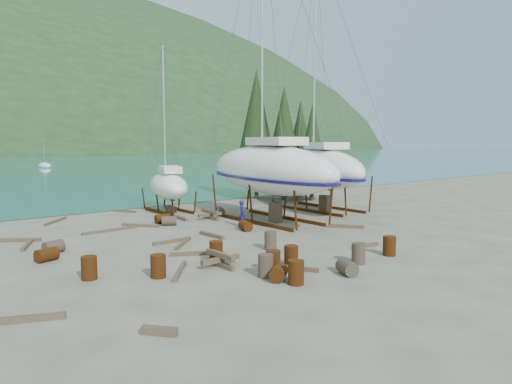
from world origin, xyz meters
TOP-DOWN VIEW (x-y plane):
  - ground at (0.00, 0.00)m, footprint 600.00×600.00m
  - far_house_right at (30.00, 190.00)m, footprint 6.60×5.60m
  - cypress_near_right at (12.50, 12.00)m, footprint 3.60×3.60m
  - cypress_mid_right at (14.00, 10.00)m, footprint 3.06×3.06m
  - cypress_back_left at (11.00, 14.00)m, footprint 4.14×4.14m
  - cypress_far_right at (15.50, 13.00)m, footprint 3.24×3.24m
  - moored_boat_mid at (10.00, 80.00)m, footprint 2.00×5.00m
  - large_sailboat_near at (4.23, 4.43)m, footprint 5.97×13.81m
  - large_sailboat_far at (10.31, 5.70)m, footprint 8.11×12.74m
  - small_sailboat_shore at (1.06, 11.98)m, footprint 4.47×7.84m
  - worker at (1.60, 3.82)m, footprint 0.65×0.71m
  - drum_0 at (-7.12, -2.36)m, footprint 0.58×0.58m
  - drum_1 at (-1.31, -6.62)m, footprint 0.89×1.04m
  - drum_2 at (-9.74, 2.80)m, footprint 1.01×0.82m
  - drum_3 at (-2.18, -4.41)m, footprint 0.58×0.58m
  - drum_4 at (-1.51, 8.02)m, footprint 0.94×0.68m
  - drum_5 at (-0.90, -1.64)m, footprint 0.58×0.58m
  - drum_6 at (1.06, 2.82)m, footprint 0.79×1.00m
  - drum_7 at (2.54, -5.86)m, footprint 0.58×0.58m
  - drum_8 at (-9.22, -0.96)m, footprint 0.58×0.58m
  - drum_9 at (-1.56, 7.07)m, footprint 1.05×0.93m
  - drum_10 at (-3.68, -6.24)m, footprint 0.58×0.58m
  - drum_11 at (3.10, 8.32)m, footprint 0.91×1.05m
  - drum_12 at (-3.85, -5.50)m, footprint 1.05×1.00m
  - drum_13 at (-3.31, -4.58)m, footprint 0.58×0.58m
  - drum_14 at (-4.10, -1.78)m, footprint 0.58×0.58m
  - drum_15 at (-9.08, 4.20)m, footprint 1.00×0.79m
  - drum_16 at (-3.94, -4.87)m, footprint 0.58×0.58m
  - drum_17 at (0.34, -5.86)m, footprint 0.58×0.58m
  - timber_0 at (-6.66, 12.66)m, footprint 1.99×2.22m
  - timber_1 at (6.22, -0.31)m, footprint 1.43×1.81m
  - timber_2 at (-9.93, 7.91)m, footprint 2.20×1.57m
  - timber_3 at (-6.16, -2.31)m, footprint 1.70×2.09m
  - timber_4 at (-3.83, 2.64)m, footprint 2.07×0.21m
  - timber_5 at (-2.54, -4.69)m, footprint 1.33×2.16m
  - timber_6 at (0.09, 8.51)m, footprint 0.36×1.78m
  - timber_7 at (3.00, -4.21)m, footprint 1.65×0.44m
  - timber_8 at (-1.42, 2.59)m, footprint 0.30×2.03m
  - timber_9 at (-1.50, 13.99)m, footprint 1.08×1.89m
  - timber_10 at (-3.13, 7.80)m, footprint 1.63×2.00m
  - timber_11 at (-3.59, 1.91)m, footprint 1.92×1.86m
  - timber_12 at (-4.36, -0.23)m, footprint 1.84×1.07m
  - timber_13 at (-9.51, -7.07)m, footprint 0.78×0.90m
  - timber_14 at (-12.50, -3.67)m, footprint 2.93×1.43m
  - timber_15 at (-5.10, 7.50)m, footprint 3.30×0.35m
  - timber_17 at (-9.73, 6.35)m, footprint 1.04×2.17m
  - timber_pile_fore at (-4.45, -2.60)m, footprint 1.80×1.80m
  - timber_pile_aft at (1.70, 7.48)m, footprint 1.80×1.80m

SIDE VIEW (x-z plane):
  - ground at x=0.00m, z-range 0.00..0.00m
  - timber_0 at x=-6.66m, z-range 0.00..0.14m
  - timber_15 at x=-5.10m, z-range 0.00..0.15m
  - timber_3 at x=-6.16m, z-range 0.00..0.15m
  - timber_9 at x=-1.50m, z-range 0.00..0.15m
  - timber_11 at x=-3.59m, z-range 0.00..0.15m
  - timber_5 at x=-2.54m, z-range 0.00..0.16m
  - timber_17 at x=-9.73m, z-range 0.00..0.16m
  - timber_10 at x=-3.13m, z-range 0.00..0.16m
  - timber_12 at x=-4.36m, z-range 0.00..0.17m
  - timber_4 at x=-3.83m, z-range 0.00..0.17m
  - timber_7 at x=3.00m, z-range 0.00..0.17m
  - timber_14 at x=-12.50m, z-range 0.00..0.18m
  - timber_2 at x=-9.93m, z-range 0.00..0.19m
  - timber_8 at x=-1.42m, z-range 0.00..0.19m
  - timber_6 at x=0.09m, z-range 0.00..0.19m
  - timber_1 at x=6.22m, z-range 0.00..0.19m
  - timber_13 at x=-9.51m, z-range 0.00..0.22m
  - drum_1 at x=-1.31m, z-range 0.00..0.58m
  - drum_2 at x=-9.74m, z-range 0.00..0.58m
  - drum_4 at x=-1.51m, z-range 0.00..0.58m
  - drum_6 at x=1.06m, z-range 0.00..0.58m
  - drum_9 at x=-1.56m, z-range 0.00..0.58m
  - drum_11 at x=3.10m, z-range 0.00..0.58m
  - drum_12 at x=-3.85m, z-range 0.00..0.58m
  - drum_15 at x=-9.08m, z-range 0.00..0.58m
  - timber_pile_fore at x=-4.45m, z-range 0.00..0.60m
  - timber_pile_aft at x=1.70m, z-range 0.00..0.60m
  - moored_boat_mid at x=10.00m, z-range -2.64..3.41m
  - drum_0 at x=-7.12m, z-range 0.00..0.88m
  - drum_3 at x=-2.18m, z-range 0.00..0.88m
  - drum_5 at x=-0.90m, z-range 0.00..0.88m
  - drum_7 at x=2.54m, z-range 0.00..0.88m
  - drum_8 at x=-9.22m, z-range 0.00..0.88m
  - drum_10 at x=-3.68m, z-range 0.00..0.88m
  - drum_13 at x=-3.31m, z-range 0.00..0.88m
  - drum_14 at x=-4.10m, z-range 0.00..0.88m
  - drum_16 at x=-3.94m, z-range 0.00..0.88m
  - drum_17 at x=0.34m, z-range 0.00..0.88m
  - worker at x=1.60m, z-range 0.00..1.63m
  - small_sailboat_shore at x=1.06m, z-range -4.01..7.95m
  - far_house_right at x=30.00m, z-range 0.12..5.72m
  - large_sailboat_far at x=10.31m, z-range -6.56..12.92m
  - large_sailboat_near at x=4.23m, z-range -7.13..13.90m
  - cypress_mid_right at x=14.00m, z-range 0.67..9.17m
  - cypress_far_right at x=15.50m, z-range 0.71..9.71m
  - cypress_near_right at x=12.50m, z-range 0.79..10.79m
  - cypress_back_left at x=11.00m, z-range 0.91..12.41m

